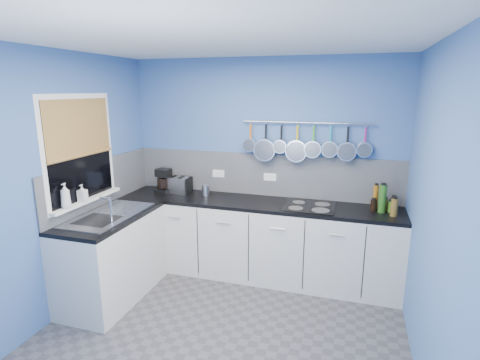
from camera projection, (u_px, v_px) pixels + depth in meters
The scene contains 43 objects.
floor at pixel (221, 336), 3.37m from camera, with size 3.20×3.00×0.02m, color #47474C.
ceiling at pixel (217, 38), 2.78m from camera, with size 3.20×3.00×0.02m, color white.
wall_back at pixel (263, 166), 4.48m from camera, with size 3.20×0.02×2.50m, color #4065A6.
wall_front at pixel (102, 294), 1.67m from camera, with size 3.20×0.02×2.50m, color #4065A6.
wall_left at pixel (58, 186), 3.54m from camera, with size 0.02×3.00×2.50m, color #4065A6.
wall_right at pixel (436, 220), 2.62m from camera, with size 0.02×3.00×2.50m, color #4065A6.
backsplash_back at pixel (262, 175), 4.48m from camera, with size 3.20×0.02×0.50m, color #95989D.
backsplash_left at pixel (102, 182), 4.11m from camera, with size 0.02×1.80×0.50m, color #95989D.
cabinet_run_back at pixel (255, 240), 4.38m from camera, with size 3.20×0.60×0.86m, color silver.
worktop_back at pixel (256, 203), 4.28m from camera, with size 3.20×0.60×0.04m, color black.
cabinet_run_left at pixel (113, 258), 3.92m from camera, with size 0.60×1.20×0.86m, color silver.
worktop_left at pixel (109, 217), 3.81m from camera, with size 0.60×1.20×0.04m, color black.
window_frame at pixel (80, 150), 3.74m from camera, with size 0.01×1.00×1.10m, color white.
window_glass at pixel (81, 150), 3.73m from camera, with size 0.01×0.90×1.00m, color black.
bamboo_blind at pixel (79, 128), 3.68m from camera, with size 0.01×0.90×0.55m, color #AC7A48.
window_sill at pixel (87, 200), 3.85m from camera, with size 0.10×0.98×0.03m, color white.
sink_unit at pixel (109, 215), 3.81m from camera, with size 0.50×0.95×0.01m, color silver.
mixer_tap at pixel (111, 209), 3.57m from camera, with size 0.12×0.08×0.26m, color silver, non-canonical shape.
socket_left at pixel (218, 174), 4.63m from camera, with size 0.15×0.01×0.09m, color white.
socket_right at pixel (270, 177), 4.45m from camera, with size 0.15×0.01×0.09m, color white.
pot_rail at pixel (306, 123), 4.16m from camera, with size 0.02×0.02×1.45m, color silver.
soap_bottle_a at pixel (65, 196), 3.52m from camera, with size 0.09×0.09×0.24m, color white.
soap_bottle_b at pixel (82, 193), 3.74m from camera, with size 0.08×0.08×0.17m, color white.
paper_towel at pixel (161, 181), 4.69m from camera, with size 0.11×0.11×0.24m, color white.
coffee_maker at pixel (163, 181), 4.60m from camera, with size 0.17×0.18×0.30m, color black, non-canonical shape.
toaster at pixel (178, 185), 4.62m from camera, with size 0.30×0.17×0.20m, color silver.
canister at pixel (206, 190), 4.50m from camera, with size 0.09×0.09×0.13m, color silver.
hob at pixel (309, 207), 4.06m from camera, with size 0.54×0.47×0.01m, color black.
pan_0 at pixel (250, 137), 4.37m from camera, with size 0.16×0.08×0.35m, color silver, non-canonical shape.
pan_1 at pixel (266, 141), 4.33m from camera, with size 0.26×0.09×0.45m, color silver, non-canonical shape.
pan_2 at pixel (281, 138), 4.27m from camera, with size 0.15×0.11×0.34m, color silver, non-canonical shape.
pan_3 at pixel (297, 142), 4.23m from camera, with size 0.25×0.08×0.44m, color silver, non-canonical shape.
pan_4 at pixel (313, 140), 4.17m from camera, with size 0.19×0.09×0.38m, color silver, non-canonical shape.
pan_5 at pixel (330, 141), 4.12m from camera, with size 0.18×0.07×0.37m, color silver, non-canonical shape.
pan_6 at pixel (347, 142), 4.07m from camera, with size 0.21×0.08×0.40m, color silver, non-canonical shape.
pan_7 at pixel (365, 141), 4.01m from camera, with size 0.16×0.06×0.35m, color silver, non-canonical shape.
condiment_0 at pixel (393, 204), 3.95m from camera, with size 0.06×0.06×0.14m, color black.
condiment_1 at pixel (385, 204), 3.96m from camera, with size 0.06×0.06×0.12m, color olive.
condiment_2 at pixel (375, 197), 3.98m from camera, with size 0.06×0.06×0.26m, color #8C5914.
condiment_3 at pixel (391, 207), 3.88m from camera, with size 0.06×0.06×0.12m, color #3F721E.
condiment_4 at pixel (382, 199), 3.86m from camera, with size 0.07×0.07×0.29m, color #265919.
condiment_5 at pixel (374, 205), 3.93m from camera, with size 0.06×0.06×0.12m, color black.
condiment_6 at pixel (394, 207), 3.76m from camera, with size 0.07×0.07×0.18m, color brown.
Camera 1 is at (1.03, -2.77, 2.14)m, focal length 28.18 mm.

